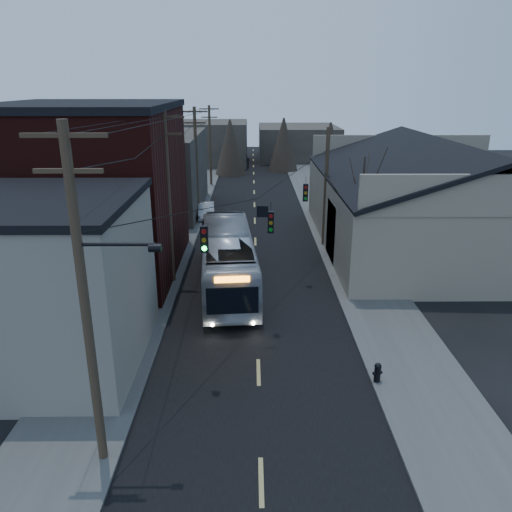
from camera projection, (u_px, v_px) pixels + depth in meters
The scene contains 14 objects.
road_surface at pixel (255, 227), 41.43m from camera, with size 9.00×110.00×0.02m, color black.
sidewalk_left at pixel (177, 227), 41.36m from camera, with size 4.00×110.00×0.12m, color #474744.
sidewalk_right at pixel (333, 226), 41.47m from camera, with size 4.00×110.00×0.12m, color #474744.
building_clapboard at pixel (39, 286), 20.38m from camera, with size 8.00×8.00×7.00m, color gray.
building_brick at pixel (92, 193), 30.27m from camera, with size 10.00×12.00×10.00m, color black.
building_left_far at pixel (151, 173), 45.87m from camera, with size 9.00×14.00×7.00m, color #37322C.
warehouse at pixel (436, 210), 35.93m from camera, with size 16.16×20.60×7.73m.
building_far_left at pixel (213, 143), 73.45m from camera, with size 10.00×12.00×6.00m, color #37322C.
building_far_right at pixel (298, 142), 78.45m from camera, with size 12.00×14.00×5.00m, color #37322C.
bare_tree at pixel (361, 215), 30.86m from camera, with size 0.40×0.40×7.20m, color black.
utility_lines at pixel (210, 181), 34.25m from camera, with size 11.24×45.28×10.50m.
bus at pixel (228, 259), 28.88m from camera, with size 2.83×12.10×3.37m, color #A5AAB1.
parked_car at pixel (206, 211), 44.06m from camera, with size 1.41×4.04×1.33m, color #AFB3B7.
fire_hydrant at pixel (378, 372), 19.70m from camera, with size 0.40×0.28×0.82m.
Camera 1 is at (-0.26, -9.92, 11.35)m, focal length 35.00 mm.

